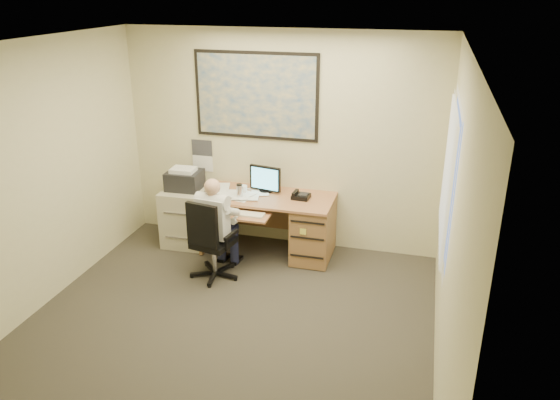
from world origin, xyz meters
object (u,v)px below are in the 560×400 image
(person, at_px, (214,228))
(filing_cabinet, at_px, (187,210))
(office_chair, at_px, (213,255))
(desk, at_px, (294,222))

(person, bearing_deg, filing_cabinet, 139.35)
(office_chair, bearing_deg, desk, 58.15)
(filing_cabinet, relative_size, person, 0.86)
(desk, distance_m, person, 1.07)
(filing_cabinet, relative_size, office_chair, 1.05)
(desk, bearing_deg, person, -135.18)
(filing_cabinet, bearing_deg, desk, -1.58)
(office_chair, distance_m, person, 0.32)
(desk, height_order, office_chair, desk)
(filing_cabinet, xyz_separation_m, office_chair, (0.69, -0.81, -0.15))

